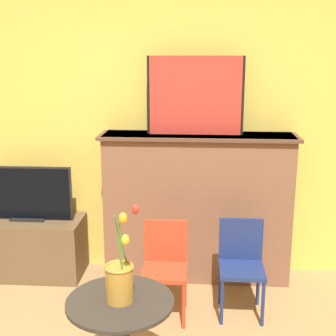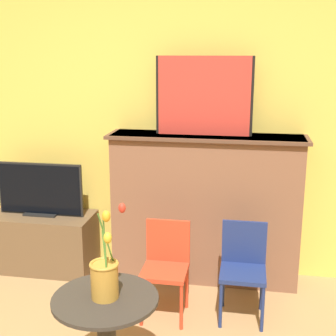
# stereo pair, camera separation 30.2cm
# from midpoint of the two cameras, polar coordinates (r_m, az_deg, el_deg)

# --- Properties ---
(wall_back) EXTENTS (8.00, 0.06, 2.70)m
(wall_back) POSITION_cam_midpoint_polar(r_m,az_deg,el_deg) (3.79, -1.98, 7.08)
(wall_back) COLOR #EAC651
(wall_back) RESTS_ON ground
(fireplace_mantel) EXTENTS (1.53, 0.36, 1.19)m
(fireplace_mantel) POSITION_cam_midpoint_polar(r_m,az_deg,el_deg) (3.75, 1.28, -4.65)
(fireplace_mantel) COLOR brown
(fireplace_mantel) RESTS_ON ground
(painting) EXTENTS (0.73, 0.03, 0.59)m
(painting) POSITION_cam_midpoint_polar(r_m,az_deg,el_deg) (3.57, 0.92, 8.79)
(painting) COLOR black
(painting) RESTS_ON fireplace_mantel
(tv_stand) EXTENTS (0.86, 0.42, 0.48)m
(tv_stand) POSITION_cam_midpoint_polar(r_m,az_deg,el_deg) (4.11, -18.44, -9.14)
(tv_stand) COLOR brown
(tv_stand) RESTS_ON ground
(tv_monitor) EXTENTS (0.73, 0.12, 0.44)m
(tv_monitor) POSITION_cam_midpoint_polar(r_m,az_deg,el_deg) (3.97, -18.92, -3.08)
(tv_monitor) COLOR black
(tv_monitor) RESTS_ON tv_stand
(chair_red) EXTENTS (0.31, 0.31, 0.67)m
(chair_red) POSITION_cam_midpoint_polar(r_m,az_deg,el_deg) (3.31, -3.02, -11.48)
(chair_red) COLOR red
(chair_red) RESTS_ON ground
(chair_blue) EXTENTS (0.31, 0.31, 0.67)m
(chair_blue) POSITION_cam_midpoint_polar(r_m,az_deg,el_deg) (3.36, 6.34, -11.20)
(chair_blue) COLOR navy
(chair_blue) RESTS_ON ground
(side_table) EXTENTS (0.56, 0.56, 0.58)m
(side_table) POSITION_cam_midpoint_polar(r_m,az_deg,el_deg) (2.61, -9.27, -19.61)
(side_table) COLOR #332D28
(side_table) RESTS_ON ground
(vase_tulips) EXTENTS (0.17, 0.22, 0.49)m
(vase_tulips) POSITION_cam_midpoint_polar(r_m,az_deg,el_deg) (2.44, -9.51, -13.20)
(vase_tulips) COLOR #B78433
(vase_tulips) RESTS_ON side_table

